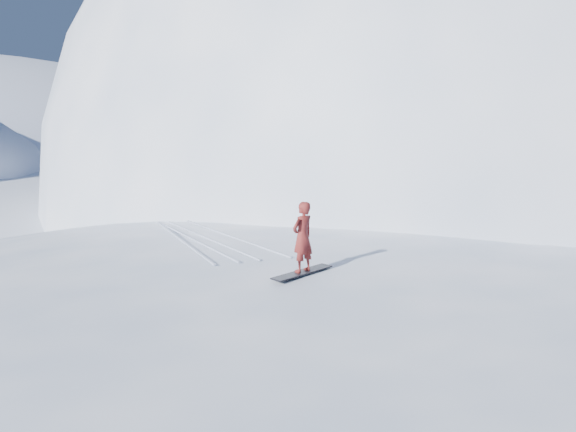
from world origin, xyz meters
name	(u,v)px	position (x,y,z in m)	size (l,w,h in m)	color
ground	(319,387)	(0.00, 0.00, 0.00)	(400.00, 400.00, 0.00)	white
near_ridge	(312,332)	(1.00, 3.00, 0.00)	(36.00, 28.00, 4.80)	white
summit_peak	(460,194)	(22.00, 26.00, 0.00)	(60.00, 56.00, 56.00)	white
peak_shoulder	(351,215)	(10.00, 20.00, 0.00)	(28.00, 24.00, 18.00)	white
wind_bumps	(266,352)	(-0.56, 2.12, 0.00)	(16.00, 14.40, 1.00)	white
snowboard	(302,272)	(-0.16, 0.63, 2.41)	(1.69, 0.32, 0.03)	black
snowboarder	(303,237)	(-0.16, 0.63, 3.20)	(0.56, 0.37, 1.55)	maroon
board_tracks	(204,238)	(-1.58, 4.88, 2.42)	(2.68, 5.96, 0.04)	silver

